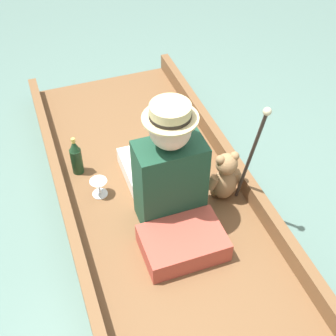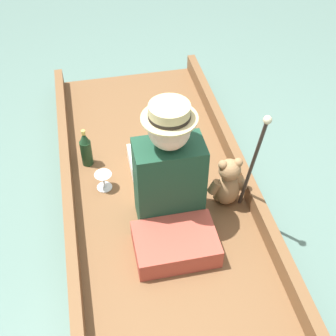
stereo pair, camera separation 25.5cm
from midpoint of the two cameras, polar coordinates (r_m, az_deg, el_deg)
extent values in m
plane|color=slate|center=(2.94, 1.53, -5.47)|extent=(16.00, 16.00, 0.00)
cube|color=brown|center=(2.90, 1.55, -4.80)|extent=(1.14, 2.85, 0.10)
cube|color=brown|center=(2.78, -9.42, -4.90)|extent=(0.06, 2.85, 0.12)
cube|color=brown|center=(2.95, 11.90, -1.62)|extent=(0.06, 2.85, 0.12)
cube|color=#B24738|center=(2.58, 3.80, -9.39)|extent=(0.45, 0.31, 0.13)
cube|color=white|center=(2.97, 1.27, -0.34)|extent=(0.34, 0.45, 0.11)
cube|color=#19422D|center=(2.59, 2.97, -1.93)|extent=(0.38, 0.22, 0.54)
cube|color=beige|center=(2.64, 2.41, 0.41)|extent=(0.04, 0.01, 0.30)
cube|color=white|center=(2.60, 0.22, 0.51)|extent=(0.02, 0.01, 0.33)
cube|color=white|center=(2.64, 4.62, 1.14)|extent=(0.02, 0.01, 0.33)
sphere|color=beige|center=(2.33, 3.31, 4.60)|extent=(0.22, 0.22, 0.22)
cylinder|color=#CCB77F|center=(2.29, 3.38, 5.97)|extent=(0.29, 0.29, 0.01)
cylinder|color=#CCB77F|center=(2.26, 3.42, 6.79)|extent=(0.21, 0.21, 0.07)
cylinder|color=black|center=(2.28, 3.40, 6.31)|extent=(0.21, 0.21, 0.02)
ellipsoid|color=#9E754C|center=(2.81, 9.83, -2.74)|extent=(0.15, 0.13, 0.22)
sphere|color=#9E754C|center=(2.69, 10.24, -0.35)|extent=(0.13, 0.13, 0.13)
sphere|color=olive|center=(2.74, 9.84, 0.28)|extent=(0.05, 0.05, 0.05)
sphere|color=#9E754C|center=(2.65, 9.45, 0.25)|extent=(0.05, 0.05, 0.05)
sphere|color=#9E754C|center=(2.68, 11.27, 0.53)|extent=(0.05, 0.05, 0.05)
cylinder|color=#9E754C|center=(2.76, 8.35, -2.44)|extent=(0.09, 0.06, 0.10)
cylinder|color=#9E754C|center=(2.81, 11.46, -1.93)|extent=(0.09, 0.06, 0.10)
sphere|color=#9E754C|center=(2.88, 8.68, -3.56)|extent=(0.06, 0.06, 0.06)
sphere|color=#9E754C|center=(2.90, 10.18, -3.30)|extent=(0.06, 0.06, 0.06)
cylinder|color=silver|center=(2.95, -5.29, -2.46)|extent=(0.10, 0.10, 0.01)
cylinder|color=silver|center=(2.92, -5.33, -2.00)|extent=(0.01, 0.01, 0.06)
cone|color=silver|center=(2.88, -5.40, -1.24)|extent=(0.11, 0.11, 0.05)
cylinder|color=#2D2823|center=(2.59, 12.97, 0.07)|extent=(0.02, 0.19, 0.77)
sphere|color=beige|center=(2.29, 15.21, 5.55)|extent=(0.04, 0.04, 0.04)
cylinder|color=#19381E|center=(3.06, -7.57, 1.73)|extent=(0.07, 0.07, 0.18)
cone|color=#19381E|center=(2.97, -7.80, 3.61)|extent=(0.07, 0.07, 0.08)
cylinder|color=gold|center=(2.95, -7.88, 4.20)|extent=(0.03, 0.03, 0.03)
camera|label=1|loc=(0.13, -87.13, 2.75)|focal=50.00mm
camera|label=2|loc=(0.13, 92.87, -2.75)|focal=50.00mm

